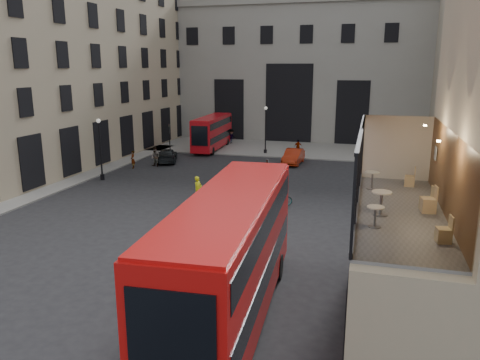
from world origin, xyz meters
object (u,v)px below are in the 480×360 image
(bus_far, at_px, (212,131))
(pedestrian_d, at_px, (373,152))
(car_a, at_px, (225,194))
(cafe_table_near, at_px, (375,213))
(bicycle, at_px, (279,199))
(cafe_chair_c, at_px, (429,204))
(cafe_chair_d, at_px, (410,180))
(street_lamp_b, at_px, (266,133))
(car_c, at_px, (167,156))
(cafe_chair_a, at_px, (444,234))
(pedestrian_e, at_px, (133,160))
(pedestrian_b, at_px, (231,137))
(pedestrian_c, at_px, (298,147))
(pedestrian_a, at_px, (155,157))
(cafe_chair_b, at_px, (427,203))
(cafe_table_mid, at_px, (381,199))
(car_b, at_px, (293,157))
(street_lamp_a, at_px, (101,153))
(cafe_table_far, at_px, (372,178))
(traffic_light_near, at_px, (267,180))
(traffic_light_far, at_px, (170,137))
(cyclist, at_px, (198,190))
(bus_near, at_px, (231,252))

(bus_far, xyz_separation_m, pedestrian_d, (18.39, -1.61, -1.33))
(car_a, bearing_deg, cafe_table_near, -54.36)
(bicycle, distance_m, cafe_table_near, 18.23)
(cafe_chair_c, relative_size, cafe_chair_d, 1.14)
(street_lamp_b, distance_m, cafe_chair_d, 32.98)
(car_c, bearing_deg, cafe_chair_a, 107.05)
(car_a, xyz_separation_m, pedestrian_e, (-12.26, 9.18, 0.11))
(pedestrian_b, relative_size, pedestrian_c, 1.22)
(pedestrian_a, bearing_deg, bicycle, -16.76)
(cafe_chair_c, bearing_deg, bicycle, 119.47)
(car_c, relative_size, cafe_chair_b, 5.32)
(cafe_table_mid, relative_size, cafe_chair_c, 0.89)
(cafe_table_near, bearing_deg, pedestrian_e, 131.63)
(pedestrian_b, bearing_deg, pedestrian_d, -77.82)
(bus_far, xyz_separation_m, car_b, (10.66, -5.77, -1.46))
(street_lamp_a, distance_m, pedestrian_d, 27.54)
(street_lamp_a, height_order, pedestrian_a, street_lamp_a)
(street_lamp_b, bearing_deg, cafe_chair_a, -69.83)
(street_lamp_a, xyz_separation_m, cafe_chair_d, (24.09, -14.17, 2.46))
(pedestrian_a, relative_size, cafe_table_far, 2.63)
(cafe_table_near, relative_size, cafe_chair_c, 0.72)
(pedestrian_a, relative_size, cafe_table_mid, 2.26)
(pedestrian_b, bearing_deg, traffic_light_near, -127.88)
(cafe_table_mid, bearing_deg, cafe_chair_b, 33.44)
(cafe_chair_a, relative_size, cafe_chair_d, 0.97)
(bicycle, height_order, cafe_chair_b, cafe_chair_b)
(bus_far, height_order, cafe_table_far, cafe_table_far)
(traffic_light_near, bearing_deg, cafe_chair_c, -54.70)
(pedestrian_a, bearing_deg, pedestrian_b, 95.58)
(car_a, relative_size, pedestrian_e, 2.56)
(pedestrian_c, bearing_deg, pedestrian_d, 150.36)
(car_a, bearing_deg, pedestrian_b, 109.03)
(traffic_light_far, distance_m, pedestrian_b, 11.99)
(traffic_light_near, xyz_separation_m, pedestrian_e, (-15.72, 11.03, -1.56))
(car_b, distance_m, cafe_table_far, 27.86)
(street_lamp_a, distance_m, car_c, 9.20)
(cyclist, height_order, pedestrian_d, cyclist)
(pedestrian_c, distance_m, pedestrian_d, 8.37)
(pedestrian_c, distance_m, cafe_chair_b, 36.63)
(pedestrian_b, bearing_deg, cafe_chair_c, -123.19)
(car_a, bearing_deg, cafe_chair_a, -51.04)
(cafe_table_far, relative_size, cafe_chair_b, 0.83)
(cafe_table_near, distance_m, cafe_chair_d, 6.12)
(bus_near, bearing_deg, cafe_chair_b, 12.29)
(street_lamp_a, bearing_deg, pedestrian_d, 34.39)
(bicycle, height_order, cafe_chair_a, cafe_chair_a)
(bicycle, relative_size, pedestrian_a, 1.00)
(traffic_light_far, bearing_deg, pedestrian_e, -109.04)
(car_a, xyz_separation_m, cafe_table_near, (10.08, -15.96, 4.31))
(cafe_table_far, bearing_deg, cafe_chair_a, -70.56)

